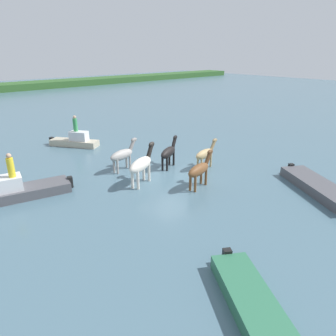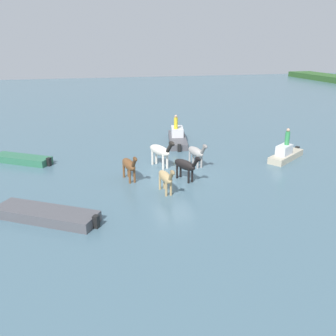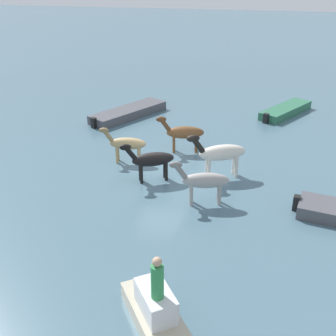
# 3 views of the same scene
# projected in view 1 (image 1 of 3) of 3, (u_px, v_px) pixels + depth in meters

# --- Properties ---
(ground_plane) EXTENTS (140.64, 140.64, 0.00)m
(ground_plane) POSITION_uv_depth(u_px,v_px,m) (169.00, 172.00, 18.88)
(ground_plane) COLOR #476675
(horse_gray_outer) EXTENTS (2.24, 1.32, 1.80)m
(horse_gray_outer) POSITION_uv_depth(u_px,v_px,m) (169.00, 152.00, 19.27)
(horse_gray_outer) COLOR black
(horse_gray_outer) RESTS_ON ground_plane
(horse_dark_mare) EXTENTS (2.34, 0.93, 1.81)m
(horse_dark_mare) POSITION_uv_depth(u_px,v_px,m) (123.00, 155.00, 18.79)
(horse_dark_mare) COLOR #9E9993
(horse_dark_mare) RESTS_ON ground_plane
(horse_pinto_flank) EXTENTS (2.37, 0.91, 1.83)m
(horse_pinto_flank) POSITION_uv_depth(u_px,v_px,m) (199.00, 170.00, 16.43)
(horse_pinto_flank) COLOR brown
(horse_pinto_flank) RESTS_ON ground_plane
(horse_lead) EXTENTS (2.60, 1.46, 2.07)m
(horse_lead) POSITION_uv_depth(u_px,v_px,m) (141.00, 164.00, 16.80)
(horse_lead) COLOR silver
(horse_lead) RESTS_ON ground_plane
(horse_rear_stallion) EXTENTS (2.19, 0.72, 1.69)m
(horse_rear_stallion) POSITION_uv_depth(u_px,v_px,m) (205.00, 154.00, 19.16)
(horse_rear_stallion) COLOR tan
(horse_rear_stallion) RESTS_ON ground_plane
(boat_dinghy_port) EXTENTS (5.27, 2.39, 1.35)m
(boat_dinghy_port) POSITION_uv_depth(u_px,v_px,m) (15.00, 192.00, 15.40)
(boat_dinghy_port) COLOR #4C4C51
(boat_dinghy_port) RESTS_ON ground_plane
(boat_launch_far) EXTENTS (2.96, 3.65, 1.31)m
(boat_launch_far) POSITION_uv_depth(u_px,v_px,m) (75.00, 142.00, 23.86)
(boat_launch_far) COLOR #B7AD93
(boat_launch_far) RESTS_ON ground_plane
(boat_motor_center) EXTENTS (3.31, 4.30, 0.73)m
(boat_motor_center) POSITION_uv_depth(u_px,v_px,m) (254.00, 309.00, 8.66)
(boat_motor_center) COLOR #2D6B4C
(boat_motor_center) RESTS_ON ground_plane
(boat_skiff_near) EXTENTS (3.89, 5.18, 0.75)m
(boat_skiff_near) POSITION_uv_depth(u_px,v_px,m) (319.00, 189.00, 16.14)
(boat_skiff_near) COLOR #4C4C51
(boat_skiff_near) RESTS_ON ground_plane
(person_helmsman_aft) EXTENTS (0.32, 0.32, 1.19)m
(person_helmsman_aft) POSITION_uv_depth(u_px,v_px,m) (11.00, 166.00, 14.79)
(person_helmsman_aft) COLOR yellow
(person_helmsman_aft) RESTS_ON boat_dinghy_port
(person_spotter_bow) EXTENTS (0.32, 0.32, 1.19)m
(person_spotter_bow) POSITION_uv_depth(u_px,v_px,m) (75.00, 124.00, 23.36)
(person_spotter_bow) COLOR #338C4C
(person_spotter_bow) RESTS_ON boat_launch_far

